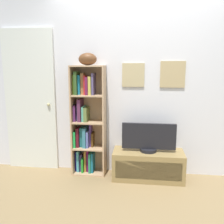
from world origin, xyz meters
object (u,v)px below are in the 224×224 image
object	(u,v)px
bookshelf	(86,122)
television	(149,138)
football	(88,59)
tv_stand	(148,165)
door	(30,101)

from	to	relation	value
bookshelf	television	world-z (taller)	bookshelf
football	tv_stand	world-z (taller)	football
door	television	bearing A→B (deg)	-5.92
bookshelf	door	xyz separation A→B (m)	(-0.85, 0.08, 0.28)
football	tv_stand	xyz separation A→B (m)	(0.83, -0.07, -1.42)
bookshelf	tv_stand	size ratio (longest dim) A/B	1.61
bookshelf	television	xyz separation A→B (m)	(0.88, -0.10, -0.17)
television	door	world-z (taller)	door
television	door	size ratio (longest dim) A/B	0.35
football	door	bearing A→B (deg)	172.99
bookshelf	door	bearing A→B (deg)	174.55
television	bookshelf	bearing A→B (deg)	173.63
bookshelf	football	bearing A→B (deg)	-33.62
football	door	xyz separation A→B (m)	(-0.89, 0.11, -0.59)
bookshelf	football	distance (m)	0.87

